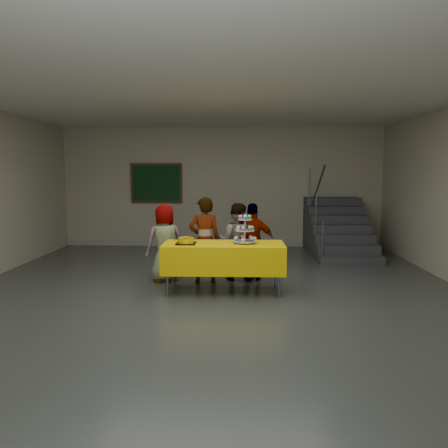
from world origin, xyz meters
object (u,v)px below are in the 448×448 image
at_px(staircase, 336,232).
at_px(schoolchild_a, 165,243).
at_px(cupcake_stand, 245,232).
at_px(bake_table, 224,257).
at_px(noticeboard, 156,183).
at_px(schoolchild_b, 205,240).
at_px(schoolchild_c, 236,242).
at_px(bear_cake, 186,240).
at_px(schoolchild_d, 253,242).

bearing_deg(staircase, schoolchild_a, -142.10).
bearing_deg(cupcake_stand, bake_table, -174.23).
bearing_deg(noticeboard, cupcake_stand, -63.09).
bearing_deg(cupcake_stand, staircase, 57.25).
distance_m(cupcake_stand, staircase, 4.09).
distance_m(schoolchild_b, schoolchild_c, 0.59).
distance_m(schoolchild_b, staircase, 4.08).
xyz_separation_m(schoolchild_b, staircase, (2.87, 2.90, -0.24)).
bearing_deg(schoolchild_c, bear_cake, 57.48).
bearing_deg(bear_cake, schoolchild_b, 69.21).
bearing_deg(schoolchild_d, staircase, -119.81).
bearing_deg(schoolchild_b, schoolchild_d, -175.02).
relative_size(schoolchild_b, noticeboard, 1.12).
bearing_deg(bake_table, schoolchild_d, 57.90).
bearing_deg(bear_cake, schoolchild_c, 47.82).
height_order(schoolchild_c, noticeboard, noticeboard).
bearing_deg(noticeboard, schoolchild_b, -68.23).
height_order(bake_table, staircase, staircase).
bearing_deg(schoolchild_b, bear_cake, 59.30).
distance_m(cupcake_stand, noticeboard, 4.82).
bearing_deg(cupcake_stand, schoolchild_d, 78.10).
bearing_deg(noticeboard, staircase, -10.86).
distance_m(bake_table, staircase, 4.28).
distance_m(bake_table, schoolchild_c, 0.82).
bearing_deg(schoolchild_d, schoolchild_c, 6.17).
height_order(bake_table, bear_cake, bear_cake).
bearing_deg(staircase, noticeboard, 169.14).
bearing_deg(schoolchild_a, schoolchild_c, 160.46).
height_order(bear_cake, schoolchild_a, schoolchild_a).
bearing_deg(schoolchild_b, bake_table, 111.41).
xyz_separation_m(bear_cake, schoolchild_d, (1.07, 0.85, -0.16)).
bearing_deg(schoolchild_a, schoolchild_d, 159.29).
distance_m(cupcake_stand, schoolchild_d, 0.81).
relative_size(bear_cake, schoolchild_a, 0.27).
relative_size(schoolchild_d, noticeboard, 1.03).
xyz_separation_m(bake_table, schoolchild_b, (-0.34, 0.56, 0.18)).
relative_size(bear_cake, staircase, 0.15).
bearing_deg(schoolchild_c, schoolchild_b, 32.48).
relative_size(cupcake_stand, bear_cake, 1.24).
xyz_separation_m(bake_table, schoolchild_a, (-1.03, 0.68, 0.11)).
distance_m(bake_table, cupcake_stand, 0.51).
bearing_deg(staircase, schoolchild_b, -134.73).
bearing_deg(staircase, schoolchild_d, -127.35).
distance_m(schoolchild_c, staircase, 3.55).
relative_size(schoolchild_b, staircase, 0.61).
distance_m(bear_cake, staircase, 4.71).
height_order(schoolchild_a, schoolchild_d, schoolchild_d).
xyz_separation_m(bake_table, cupcake_stand, (0.33, 0.03, 0.39)).
relative_size(cupcake_stand, noticeboard, 0.34).
xyz_separation_m(schoolchild_b, schoolchild_d, (0.83, 0.22, -0.06)).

